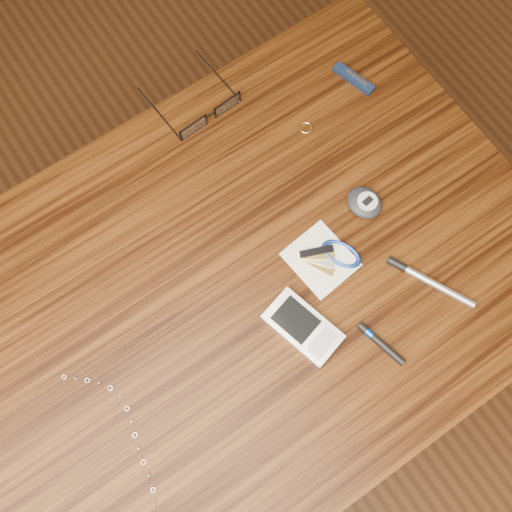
# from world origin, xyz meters

# --- Properties ---
(ground) EXTENTS (3.80, 3.80, 0.00)m
(ground) POSITION_xyz_m (0.00, 0.00, 0.00)
(ground) COLOR #472814
(ground) RESTS_ON ground
(desk) EXTENTS (1.00, 0.70, 0.75)m
(desk) POSITION_xyz_m (0.00, 0.00, 0.65)
(desk) COLOR #391D09
(desk) RESTS_ON ground
(eyeglasses) EXTENTS (0.14, 0.14, 0.03)m
(eyeglasses) POSITION_xyz_m (0.13, 0.28, 0.76)
(eyeglasses) COLOR black
(eyeglasses) RESTS_ON desk
(gold_ring) EXTENTS (0.03, 0.03, 0.00)m
(gold_ring) POSITION_xyz_m (0.26, 0.17, 0.75)
(gold_ring) COLOR #E3BC6C
(gold_ring) RESTS_ON desk
(pda_phone) EXTENTS (0.09, 0.13, 0.02)m
(pda_phone) POSITION_xyz_m (0.05, -0.11, 0.76)
(pda_phone) COLOR silver
(pda_phone) RESTS_ON desk
(pedometer) EXTENTS (0.06, 0.07, 0.02)m
(pedometer) POSITION_xyz_m (0.25, -0.00, 0.76)
(pedometer) COLOR black
(pedometer) RESTS_ON desk
(notepad_keys) EXTENTS (0.12, 0.11, 0.01)m
(notepad_keys) POSITION_xyz_m (0.15, -0.04, 0.75)
(notepad_keys) COLOR white
(notepad_keys) RESTS_ON desk
(pocket_knife) EXTENTS (0.04, 0.08, 0.01)m
(pocket_knife) POSITION_xyz_m (0.38, 0.20, 0.76)
(pocket_knife) COLOR #101A33
(pocket_knife) RESTS_ON desk
(silver_pen) EXTENTS (0.07, 0.14, 0.01)m
(silver_pen) POSITION_xyz_m (0.25, -0.15, 0.76)
(silver_pen) COLOR silver
(silver_pen) RESTS_ON desk
(black_blue_pen) EXTENTS (0.03, 0.09, 0.01)m
(black_blue_pen) POSITION_xyz_m (0.13, -0.19, 0.76)
(black_blue_pen) COLOR black
(black_blue_pen) RESTS_ON desk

